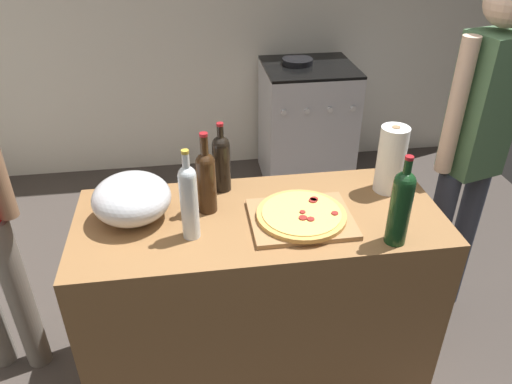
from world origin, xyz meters
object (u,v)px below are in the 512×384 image
(pizza, at_px, (302,214))
(person_in_red, at_px, (474,142))
(mixing_bowl, at_px, (132,199))
(stove, at_px, (306,124))
(wine_bottle_amber, at_px, (221,161))
(paper_towel_roll, at_px, (391,160))
(wine_bottle_green, at_px, (206,179))
(wine_bottle_clear, at_px, (189,199))
(wine_bottle_dark, at_px, (401,205))

(pizza, distance_m, person_in_red, 0.95)
(mixing_bowl, distance_m, stove, 2.13)
(wine_bottle_amber, height_order, person_in_red, person_in_red)
(paper_towel_roll, xyz_separation_m, person_in_red, (0.47, 0.15, -0.02))
(pizza, bearing_deg, wine_bottle_green, 159.79)
(pizza, xyz_separation_m, mixing_bowl, (-0.65, 0.11, 0.06))
(wine_bottle_green, height_order, person_in_red, person_in_red)
(mixing_bowl, relative_size, paper_towel_roll, 1.03)
(wine_bottle_clear, bearing_deg, wine_bottle_amber, 65.84)
(paper_towel_roll, relative_size, wine_bottle_amber, 0.95)
(paper_towel_roll, height_order, wine_bottle_amber, wine_bottle_amber)
(pizza, relative_size, wine_bottle_green, 1.03)
(pizza, relative_size, wine_bottle_amber, 1.13)
(mixing_bowl, bearing_deg, wine_bottle_green, 3.47)
(mixing_bowl, distance_m, wine_bottle_dark, 1.01)
(stove, bearing_deg, mixing_bowl, -123.23)
(wine_bottle_clear, relative_size, wine_bottle_dark, 1.02)
(person_in_red, bearing_deg, wine_bottle_dark, -138.33)
(mixing_bowl, xyz_separation_m, paper_towel_roll, (1.07, 0.07, 0.05))
(wine_bottle_clear, xyz_separation_m, stove, (0.91, 1.88, -0.58))
(paper_towel_roll, bearing_deg, pizza, -156.91)
(pizza, bearing_deg, mixing_bowl, 170.04)
(mixing_bowl, xyz_separation_m, wine_bottle_dark, (0.97, -0.29, 0.07))
(pizza, bearing_deg, wine_bottle_clear, -175.44)
(paper_towel_roll, distance_m, stove, 1.76)
(wine_bottle_green, height_order, wine_bottle_dark, wine_bottle_dark)
(wine_bottle_green, bearing_deg, stove, 63.86)
(pizza, xyz_separation_m, wine_bottle_clear, (-0.43, -0.03, 0.13))
(wine_bottle_dark, height_order, person_in_red, person_in_red)
(wine_bottle_dark, height_order, wine_bottle_amber, wine_bottle_dark)
(pizza, relative_size, paper_towel_roll, 1.19)
(paper_towel_roll, bearing_deg, stove, 87.97)
(wine_bottle_dark, bearing_deg, person_in_red, 41.67)
(wine_bottle_dark, relative_size, stove, 0.37)
(mixing_bowl, relative_size, wine_bottle_amber, 0.98)
(wine_bottle_clear, xyz_separation_m, wine_bottle_amber, (0.14, 0.32, -0.02))
(pizza, relative_size, wine_bottle_dark, 1.00)
(person_in_red, bearing_deg, pizza, -159.50)
(person_in_red, bearing_deg, wine_bottle_green, -170.90)
(wine_bottle_dark, relative_size, person_in_red, 0.21)
(person_in_red, bearing_deg, wine_bottle_clear, -164.47)
(paper_towel_roll, relative_size, person_in_red, 0.17)
(pizza, distance_m, mixing_bowl, 0.66)
(pizza, height_order, wine_bottle_green, wine_bottle_green)
(mixing_bowl, height_order, wine_bottle_clear, wine_bottle_clear)
(wine_bottle_dark, xyz_separation_m, person_in_red, (0.57, 0.51, -0.04))
(mixing_bowl, distance_m, paper_towel_roll, 1.08)
(paper_towel_roll, bearing_deg, wine_bottle_dark, -106.66)
(wine_bottle_dark, distance_m, person_in_red, 0.77)
(stove, distance_m, person_in_red, 1.66)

